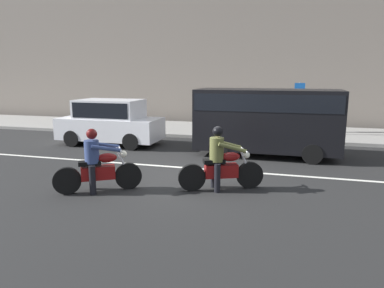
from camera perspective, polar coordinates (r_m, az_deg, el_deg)
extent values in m
plane|color=black|center=(9.82, -0.81, -5.28)|extent=(80.00, 80.00, 0.00)
cube|color=gray|center=(17.45, 6.68, 2.13)|extent=(40.00, 4.40, 0.14)
cube|color=slate|center=(20.73, 8.57, 17.25)|extent=(40.00, 1.40, 10.06)
cube|color=silver|center=(10.54, 3.15, -4.12)|extent=(18.00, 0.14, 0.01)
cylinder|color=black|center=(8.90, 9.25, -4.94)|extent=(0.65, 0.38, 0.66)
cylinder|color=black|center=(8.58, -0.03, -5.41)|extent=(0.65, 0.38, 0.66)
cylinder|color=silver|center=(8.78, 8.57, -2.94)|extent=(0.33, 0.19, 0.72)
cube|color=maroon|center=(8.67, 4.71, -4.30)|extent=(0.84, 0.58, 0.32)
ellipsoid|color=maroon|center=(8.64, 6.17, -2.04)|extent=(0.54, 0.42, 0.22)
cube|color=black|center=(8.57, 3.57, -2.79)|extent=(0.57, 0.43, 0.10)
cylinder|color=silver|center=(8.69, 8.26, -0.87)|extent=(0.33, 0.65, 0.04)
sphere|color=silver|center=(8.75, 8.73, -1.75)|extent=(0.17, 0.17, 0.17)
cylinder|color=silver|center=(8.79, 2.55, -4.87)|extent=(0.67, 0.35, 0.07)
cylinder|color=black|center=(8.49, 4.09, -5.51)|extent=(0.20, 0.20, 0.69)
cylinder|color=black|center=(8.86, 3.52, -4.78)|extent=(0.20, 0.20, 0.69)
cylinder|color=brown|center=(8.52, 3.98, -0.89)|extent=(0.45, 0.45, 0.58)
cylinder|color=brown|center=(8.38, 6.54, -0.61)|extent=(0.66, 0.37, 0.28)
cylinder|color=brown|center=(8.79, 5.79, -0.03)|extent=(0.66, 0.37, 0.28)
sphere|color=tan|center=(8.45, 4.15, 1.83)|extent=(0.20, 0.20, 0.20)
sphere|color=black|center=(8.45, 4.16, 2.03)|extent=(0.25, 0.25, 0.25)
cylinder|color=black|center=(8.88, -10.17, -5.07)|extent=(0.61, 0.45, 0.65)
cylinder|color=black|center=(8.85, -19.44, -5.60)|extent=(0.61, 0.45, 0.65)
cylinder|color=silver|center=(8.78, -11.03, -2.93)|extent=(0.33, 0.23, 0.76)
cube|color=maroon|center=(8.80, -14.84, -4.48)|extent=(0.81, 0.66, 0.32)
ellipsoid|color=maroon|center=(8.72, -13.51, -2.17)|extent=(0.53, 0.46, 0.22)
cube|color=black|center=(8.73, -16.11, -2.96)|extent=(0.57, 0.48, 0.10)
cylinder|color=silver|center=(8.69, -11.51, -0.71)|extent=(0.41, 0.61, 0.04)
sphere|color=silver|center=(8.73, -10.95, -1.58)|extent=(0.17, 0.17, 0.17)
cylinder|color=silver|center=(8.98, -16.76, -5.05)|extent=(0.63, 0.43, 0.07)
cylinder|color=black|center=(8.63, -15.69, -5.62)|extent=(0.21, 0.21, 0.69)
cylinder|color=black|center=(9.02, -15.74, -4.91)|extent=(0.21, 0.21, 0.69)
cylinder|color=navy|center=(8.67, -15.81, -1.19)|extent=(0.47, 0.47, 0.54)
cylinder|color=navy|center=(8.45, -13.60, -0.71)|extent=(0.62, 0.43, 0.21)
cylinder|color=navy|center=(8.88, -13.76, -0.15)|extent=(0.62, 0.43, 0.21)
sphere|color=tan|center=(8.60, -15.81, 1.36)|extent=(0.20, 0.20, 0.20)
sphere|color=#510F0F|center=(8.60, -15.82, 1.56)|extent=(0.25, 0.25, 0.25)
cube|color=silver|center=(14.52, -12.97, 2.47)|extent=(4.05, 1.70, 0.84)
cube|color=silver|center=(14.43, -13.11, 5.53)|extent=(2.51, 1.56, 0.72)
cube|color=black|center=(14.43, -13.11, 5.53)|extent=(2.31, 1.59, 0.58)
cylinder|color=black|center=(14.02, -8.41, 0.93)|extent=(0.64, 1.76, 0.64)
cylinder|color=black|center=(15.21, -17.07, 1.35)|extent=(0.64, 1.76, 0.64)
cube|color=black|center=(12.45, 11.96, 3.90)|extent=(4.80, 1.90, 2.04)
cube|color=black|center=(12.39, 12.08, 6.74)|extent=(4.66, 1.93, 0.56)
cylinder|color=black|center=(12.59, 18.56, -0.70)|extent=(0.64, 1.96, 0.64)
cylinder|color=black|center=(12.78, 5.12, 0.01)|extent=(0.64, 1.96, 0.64)
cylinder|color=gray|center=(16.38, 16.74, 5.46)|extent=(0.08, 0.08, 2.30)
cube|color=#1959B2|center=(16.30, 16.92, 8.59)|extent=(0.44, 0.03, 0.44)
cylinder|color=black|center=(17.56, 20.57, 3.27)|extent=(0.14, 0.14, 0.90)
cylinder|color=black|center=(17.58, 21.22, 3.24)|extent=(0.14, 0.14, 0.90)
cylinder|color=#234256|center=(17.49, 21.08, 5.78)|extent=(0.34, 0.34, 0.65)
sphere|color=tan|center=(17.46, 21.17, 7.19)|extent=(0.21, 0.21, 0.21)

